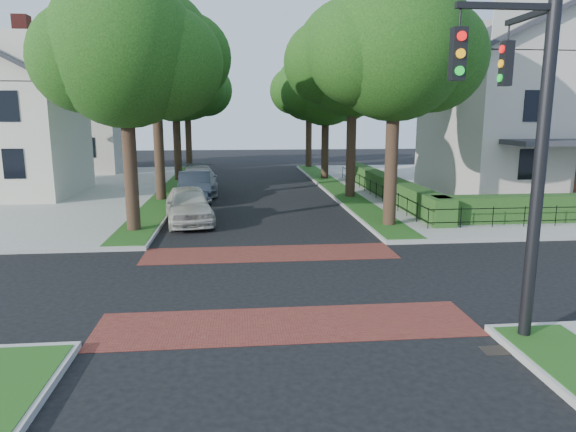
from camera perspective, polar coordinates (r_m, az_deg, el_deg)
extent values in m
plane|color=black|center=(15.44, -1.24, -7.32)|extent=(120.00, 120.00, 0.00)
cube|color=gray|center=(39.71, 25.75, 3.07)|extent=(30.00, 30.00, 0.15)
cube|color=maroon|center=(18.49, -2.00, -4.18)|extent=(9.00, 2.20, 0.01)
cube|color=maroon|center=(12.45, -0.09, -11.95)|extent=(9.00, 2.20, 0.01)
cube|color=black|center=(12.05, 22.26, -13.65)|extent=(0.65, 0.45, 0.01)
cube|color=#1A4915|center=(34.65, 5.27, 3.25)|extent=(1.60, 29.80, 0.02)
cube|color=#1A4915|center=(34.30, -12.76, 2.94)|extent=(1.60, 29.80, 0.02)
cylinder|color=black|center=(22.61, 11.49, 8.23)|extent=(0.56, 0.56, 7.35)
sphere|color=#10350E|center=(22.76, 11.89, 18.04)|extent=(6.20, 6.20, 6.20)
sphere|color=#10350E|center=(23.55, 15.76, 16.64)|extent=(4.65, 4.65, 4.65)
sphere|color=#10350E|center=(22.13, 8.00, 17.58)|extent=(4.34, 4.34, 4.34)
sphere|color=#10350E|center=(24.33, 11.03, 18.79)|extent=(4.03, 4.03, 4.03)
cylinder|color=black|center=(30.34, 7.06, 9.38)|extent=(0.56, 0.56, 7.70)
sphere|color=#10350E|center=(30.49, 7.25, 17.05)|extent=(6.60, 6.60, 6.60)
sphere|color=#10350E|center=(31.19, 10.49, 16.08)|extent=(4.95, 4.95, 4.95)
sphere|color=#10350E|center=(29.95, 4.11, 16.64)|extent=(4.62, 4.62, 4.62)
sphere|color=#10350E|center=(32.17, 6.78, 17.64)|extent=(4.29, 4.29, 4.29)
cylinder|color=black|center=(39.19, 4.15, 9.05)|extent=(0.56, 0.56, 6.65)
sphere|color=#10350E|center=(39.22, 4.23, 14.19)|extent=(5.80, 5.80, 5.80)
sphere|color=#10350E|center=(39.79, 6.47, 13.53)|extent=(4.35, 4.35, 4.35)
sphere|color=#10350E|center=(38.79, 2.10, 13.80)|extent=(4.06, 4.06, 4.06)
sphere|color=#10350E|center=(40.69, 4.02, 14.78)|extent=(3.77, 3.77, 3.77)
cylinder|color=black|center=(48.07, 2.33, 9.66)|extent=(0.56, 0.56, 7.00)
sphere|color=#10350E|center=(48.12, 2.36, 14.07)|extent=(6.00, 6.00, 6.00)
sphere|color=#10350E|center=(48.65, 4.29, 13.54)|extent=(4.50, 4.50, 4.50)
sphere|color=#10350E|center=(47.72, 0.56, 13.74)|extent=(4.20, 4.20, 4.20)
sphere|color=#10350E|center=(49.65, 2.24, 14.55)|extent=(3.90, 3.90, 3.90)
cylinder|color=black|center=(22.08, -17.24, 7.43)|extent=(0.56, 0.56, 7.00)
sphere|color=#10350E|center=(22.18, -17.81, 17.00)|extent=(6.00, 6.00, 6.00)
sphere|color=#10350E|center=(22.17, -13.24, 16.19)|extent=(4.50, 4.50, 4.50)
sphere|color=#10350E|center=(22.31, -21.79, 15.94)|extent=(4.20, 4.20, 4.20)
sphere|color=#10350E|center=(23.68, -16.85, 17.87)|extent=(3.90, 3.90, 3.90)
cylinder|color=black|center=(29.94, -14.25, 9.44)|extent=(0.56, 0.56, 8.05)
sphere|color=#10350E|center=(30.14, -14.65, 17.55)|extent=(6.40, 6.40, 6.40)
sphere|color=#10350E|center=(30.18, -11.07, 16.92)|extent=(4.80, 4.80, 4.80)
sphere|color=#10350E|center=(30.18, -17.82, 16.80)|extent=(4.48, 4.48, 4.48)
sphere|color=#10350E|center=(31.76, -14.05, 18.14)|extent=(4.16, 4.16, 4.16)
cylinder|color=black|center=(38.87, -12.25, 8.96)|extent=(0.56, 0.56, 6.86)
sphere|color=#10350E|center=(38.92, -12.47, 14.30)|extent=(5.60, 5.60, 5.60)
sphere|color=#10350E|center=(39.05, -10.09, 13.79)|extent=(4.20, 4.20, 4.20)
sphere|color=#10350E|center=(38.89, -14.60, 13.77)|extent=(3.92, 3.92, 3.92)
sphere|color=#10350E|center=(40.33, -12.12, 14.91)|extent=(3.64, 3.64, 3.64)
cylinder|color=black|center=(47.82, -11.03, 9.54)|extent=(0.56, 0.56, 7.14)
sphere|color=#10350E|center=(47.88, -11.20, 14.06)|extent=(6.20, 6.20, 6.20)
sphere|color=#10350E|center=(48.03, -9.07, 13.64)|extent=(4.65, 4.65, 4.65)
sphere|color=#10350E|center=(47.83, -13.11, 13.62)|extent=(4.34, 4.34, 4.34)
sphere|color=#10350E|center=(49.44, -10.93, 14.55)|extent=(4.03, 4.03, 4.03)
cube|color=#193E15|center=(31.16, 10.88, 3.31)|extent=(1.00, 18.00, 1.20)
cube|color=#B8B1A5|center=(35.82, 26.02, 8.85)|extent=(12.00, 10.00, 8.00)
cylinder|color=white|center=(27.67, 25.87, 4.04)|extent=(0.24, 0.24, 3.00)
cube|color=maroon|center=(33.33, -27.27, 16.12)|extent=(0.80, 0.80, 3.64)
cube|color=#B8B1A5|center=(48.80, -23.03, 8.52)|extent=(9.00, 8.00, 6.50)
cube|color=maroon|center=(46.64, -20.84, 14.85)|extent=(0.80, 0.80, 3.64)
cylinder|color=black|center=(11.79, 26.31, 6.41)|extent=(0.26, 0.26, 8.00)
cube|color=black|center=(11.46, 23.05, 20.67)|extent=(2.00, 0.12, 0.12)
cube|color=black|center=(12.71, 25.22, 19.47)|extent=(0.12, 1.80, 0.12)
cube|color=black|center=(10.95, 18.35, 16.69)|extent=(0.28, 0.22, 1.00)
cylinder|color=red|center=(10.87, 18.75, 18.42)|extent=(0.18, 0.05, 0.18)
cylinder|color=orange|center=(10.83, 18.64, 16.74)|extent=(0.18, 0.05, 0.18)
cylinder|color=#0CB226|center=(10.80, 18.53, 15.06)|extent=(0.18, 0.05, 0.18)
cube|color=black|center=(13.29, 23.08, 15.30)|extent=(0.22, 0.28, 1.00)
cylinder|color=red|center=(13.26, 22.68, 16.73)|extent=(0.05, 0.18, 0.18)
cylinder|color=orange|center=(13.23, 22.57, 15.36)|extent=(0.05, 0.18, 0.18)
cylinder|color=#0CB226|center=(13.21, 22.47, 13.98)|extent=(0.05, 0.18, 0.18)
imported|color=beige|center=(23.94, -10.99, 1.23)|extent=(2.80, 5.26, 1.70)
imported|color=#222A34|center=(30.15, -10.32, 3.25)|extent=(2.20, 5.24, 1.69)
imported|color=slate|center=(32.85, -9.95, 3.92)|extent=(2.71, 6.01, 1.71)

